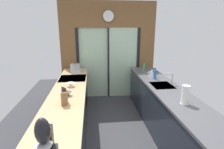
{
  "coord_description": "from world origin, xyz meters",
  "views": [
    {
      "loc": [
        -0.47,
        -2.73,
        2.06
      ],
      "look_at": [
        -0.07,
        0.87,
        1.08
      ],
      "focal_mm": 29.27,
      "sensor_mm": 36.0,
      "label": 1
    }
  ],
  "objects": [
    {
      "name": "oven_range",
      "position": [
        -0.91,
        1.25,
        0.46
      ],
      "size": [
        0.6,
        0.6,
        0.92
      ],
      "color": "black",
      "rests_on": "ground_plane"
    },
    {
      "name": "sink_faucet",
      "position": [
        1.06,
        0.55,
        1.08
      ],
      "size": [
        0.19,
        0.02,
        0.24
      ],
      "color": "#B7BABC",
      "rests_on": "right_counter_run"
    },
    {
      "name": "ground_plane",
      "position": [
        0.0,
        0.6,
        -0.01
      ],
      "size": [
        5.04,
        7.6,
        0.02
      ],
      "primitive_type": "cube",
      "color": "#38383D"
    },
    {
      "name": "stand_mixer",
      "position": [
        -0.89,
        -1.34,
        1.08
      ],
      "size": [
        0.17,
        0.27,
        0.42
      ],
      "color": "black",
      "rests_on": "left_counter_run"
    },
    {
      "name": "kettle",
      "position": [
        0.89,
        1.19,
        1.01
      ],
      "size": [
        0.25,
        0.16,
        0.21
      ],
      "color": "#B7BABC",
      "rests_on": "right_counter_run"
    },
    {
      "name": "paper_towel_roll",
      "position": [
        0.89,
        -0.35,
        1.06
      ],
      "size": [
        0.13,
        0.13,
        0.32
      ],
      "color": "#B7BABC",
      "rests_on": "right_counter_run"
    },
    {
      "name": "mixing_bowl_near",
      "position": [
        -0.89,
        0.19,
        0.96
      ],
      "size": [
        0.14,
        0.14,
        0.07
      ],
      "color": "#514C47",
      "rests_on": "left_counter_run"
    },
    {
      "name": "mixing_bowl_far",
      "position": [
        -0.89,
        0.66,
        0.96
      ],
      "size": [
        0.15,
        0.15,
        0.08
      ],
      "color": "silver",
      "rests_on": "left_counter_run"
    },
    {
      "name": "knife_block",
      "position": [
        -0.89,
        -0.16,
        1.03
      ],
      "size": [
        0.08,
        0.14,
        0.27
      ],
      "color": "brown",
      "rests_on": "left_counter_run"
    },
    {
      "name": "left_counter_run",
      "position": [
        -0.91,
        0.13,
        0.47
      ],
      "size": [
        0.62,
        3.8,
        0.92
      ],
      "color": "#1E232D",
      "rests_on": "ground_plane"
    },
    {
      "name": "soap_bottle_far",
      "position": [
        0.89,
        1.85,
        1.01
      ],
      "size": [
        0.06,
        0.06,
        0.22
      ],
      "color": "#339E56",
      "rests_on": "right_counter_run"
    },
    {
      "name": "right_counter_run",
      "position": [
        0.91,
        0.3,
        0.46
      ],
      "size": [
        0.62,
        3.8,
        0.92
      ],
      "color": "#1E232D",
      "rests_on": "ground_plane"
    },
    {
      "name": "back_wall_unit",
      "position": [
        0.0,
        2.4,
        1.53
      ],
      "size": [
        2.64,
        0.12,
        2.7
      ],
      "color": "brown",
      "rests_on": "ground_plane"
    },
    {
      "name": "stock_pot",
      "position": [
        -0.89,
        1.81,
        1.02
      ],
      "size": [
        0.26,
        0.26,
        0.22
      ],
      "color": "#B7BABC",
      "rests_on": "left_counter_run"
    },
    {
      "name": "soap_bottle_near",
      "position": [
        0.89,
        0.98,
        1.02
      ],
      "size": [
        0.06,
        0.06,
        0.25
      ],
      "color": "#286BB7",
      "rests_on": "right_counter_run"
    }
  ]
}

